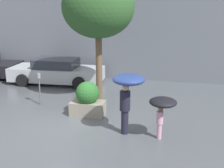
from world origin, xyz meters
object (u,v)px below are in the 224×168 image
object	(u,v)px
person_adult	(128,87)
person_child	(163,105)
street_tree	(98,8)
parking_meter	(39,82)
parked_car_near	(57,72)
planter_box	(88,99)

from	to	relation	value
person_adult	person_child	distance (m)	1.12
person_child	street_tree	bearing A→B (deg)	169.36
person_adult	street_tree	world-z (taller)	street_tree
person_child	parking_meter	size ratio (longest dim) A/B	1.00
person_child	parked_car_near	size ratio (longest dim) A/B	0.28
person_child	parked_car_near	bearing A→B (deg)	174.94
parked_car_near	parking_meter	world-z (taller)	parking_meter
planter_box	person_child	xyz separation A→B (m)	(2.66, -1.42, 0.49)
person_adult	parked_car_near	distance (m)	6.81
person_child	street_tree	world-z (taller)	street_tree
planter_box	parking_meter	world-z (taller)	parking_meter
parked_car_near	street_tree	distance (m)	4.66
planter_box	person_child	size ratio (longest dim) A/B	0.96
person_adult	parked_car_near	xyz separation A→B (m)	(-4.40, 5.12, -0.90)
parked_car_near	parking_meter	size ratio (longest dim) A/B	3.62
person_child	parked_car_near	distance (m)	7.56
person_adult	parking_meter	xyz separation A→B (m)	(-3.78, 1.94, -0.58)
planter_box	person_adult	distance (m)	2.28
person_adult	parking_meter	size ratio (longest dim) A/B	1.48
parking_meter	person_adult	bearing A→B (deg)	-27.09
planter_box	parking_meter	bearing A→B (deg)	163.69
parked_car_near	street_tree	xyz separation A→B (m)	(2.75, -2.09, 3.12)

